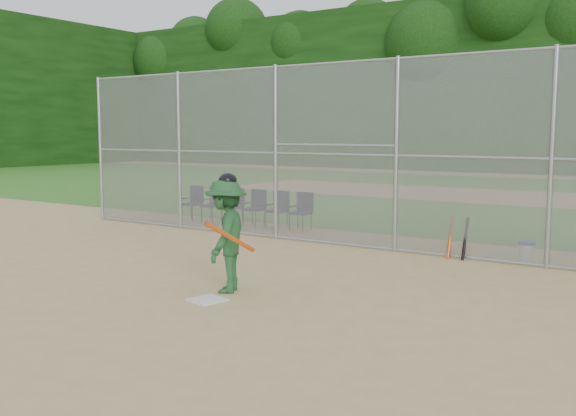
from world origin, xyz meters
The scene contains 15 objects.
ground centered at (0.00, 0.00, 0.00)m, with size 100.00×100.00×0.00m, color tan.
grass_strip centered at (0.00, 18.00, 0.01)m, with size 100.00×100.00×0.00m, color #336E21.
dirt_patch_far centered at (0.00, 18.00, 0.01)m, with size 24.00×24.00×0.00m, color tan.
backstop_fence centered at (0.00, 5.00, 2.07)m, with size 16.09×0.09×4.00m.
treeline centered at (0.00, 20.00, 5.50)m, with size 81.00×60.00×11.00m.
home_plate centered at (0.31, -0.12, 0.01)m, with size 0.47×0.47×0.02m, color silver.
batter_at_plate centered at (0.21, 0.46, 0.90)m, with size 1.17×1.38×1.85m.
water_cooler centered at (3.56, 5.31, 0.21)m, with size 0.33×0.33×0.41m.
spare_bats centered at (2.33, 5.02, 0.41)m, with size 0.36×0.33×0.83m.
chair_0 centered at (-5.87, 6.39, 0.48)m, with size 0.54×0.52×0.96m, color #0F0F38, non-canonical shape.
chair_1 centered at (-5.14, 6.39, 0.48)m, with size 0.54×0.52×0.96m, color #0F0F38, non-canonical shape.
chair_2 centered at (-4.41, 6.39, 0.48)m, with size 0.54×0.52×0.96m, color #0F0F38, non-canonical shape.
chair_3 centered at (-3.67, 6.39, 0.48)m, with size 0.54×0.52×0.96m, color #0F0F38, non-canonical shape.
chair_4 centered at (-2.94, 6.39, 0.48)m, with size 0.54×0.52×0.96m, color #0F0F38, non-canonical shape.
chair_5 centered at (-2.21, 6.39, 0.48)m, with size 0.54×0.52×0.96m, color #0F0F38, non-canonical shape.
Camera 1 is at (6.41, -7.17, 2.46)m, focal length 40.00 mm.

